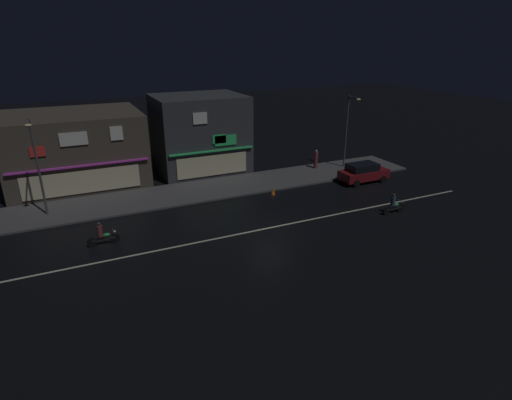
# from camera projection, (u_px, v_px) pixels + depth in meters

# --- Properties ---
(ground_plane) EXTENTS (140.00, 140.00, 0.00)m
(ground_plane) POSITION_uv_depth(u_px,v_px,m) (269.00, 228.00, 27.33)
(ground_plane) COLOR black
(lane_divider_stripe) EXTENTS (33.61, 0.16, 0.01)m
(lane_divider_stripe) POSITION_uv_depth(u_px,v_px,m) (269.00, 228.00, 27.32)
(lane_divider_stripe) COLOR beige
(lane_divider_stripe) RESTS_ON ground
(sidewalk_far) EXTENTS (35.38, 4.95, 0.14)m
(sidewalk_far) POSITION_uv_depth(u_px,v_px,m) (223.00, 187.00, 34.56)
(sidewalk_far) COLOR #4C4C4F
(sidewalk_far) RESTS_ON ground
(storefront_left_block) EXTENTS (10.77, 8.79, 5.97)m
(storefront_left_block) POSITION_uv_depth(u_px,v_px,m) (76.00, 148.00, 35.05)
(storefront_left_block) COLOR #4C443A
(storefront_left_block) RESTS_ON ground
(storefront_center_block) EXTENTS (7.95, 6.72, 6.93)m
(storefront_center_block) POSITION_uv_depth(u_px,v_px,m) (200.00, 134.00, 38.18)
(storefront_center_block) COLOR #383A3F
(storefront_center_block) RESTS_ON ground
(streetlamp_west) EXTENTS (0.44, 1.64, 6.70)m
(streetlamp_west) POSITION_uv_depth(u_px,v_px,m) (37.00, 160.00, 27.48)
(streetlamp_west) COLOR #47494C
(streetlamp_west) RESTS_ON sidewalk_far
(streetlamp_mid) EXTENTS (0.44, 1.64, 6.68)m
(streetlamp_mid) POSITION_uv_depth(u_px,v_px,m) (348.00, 126.00, 38.33)
(streetlamp_mid) COLOR #47494C
(streetlamp_mid) RESTS_ON sidewalk_far
(pedestrian_on_sidewalk) EXTENTS (0.36, 0.36, 1.76)m
(pedestrian_on_sidewalk) POSITION_uv_depth(u_px,v_px,m) (316.00, 160.00, 39.15)
(pedestrian_on_sidewalk) COLOR brown
(pedestrian_on_sidewalk) RESTS_ON sidewalk_far
(parked_car_near_kerb) EXTENTS (4.30, 1.98, 1.67)m
(parked_car_near_kerb) POSITION_uv_depth(u_px,v_px,m) (363.00, 172.00, 35.76)
(parked_car_near_kerb) COLOR maroon
(parked_car_near_kerb) RESTS_ON ground
(motorcycle_lead) EXTENTS (1.90, 0.60, 1.52)m
(motorcycle_lead) POSITION_uv_depth(u_px,v_px,m) (102.00, 235.00, 24.87)
(motorcycle_lead) COLOR black
(motorcycle_lead) RESTS_ON ground
(motorcycle_following) EXTENTS (1.90, 0.60, 1.52)m
(motorcycle_following) POSITION_uv_depth(u_px,v_px,m) (394.00, 205.00, 29.39)
(motorcycle_following) COLOR black
(motorcycle_following) RESTS_ON ground
(traffic_cone) EXTENTS (0.36, 0.36, 0.55)m
(traffic_cone) POSITION_uv_depth(u_px,v_px,m) (273.00, 191.00, 33.07)
(traffic_cone) COLOR orange
(traffic_cone) RESTS_ON ground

